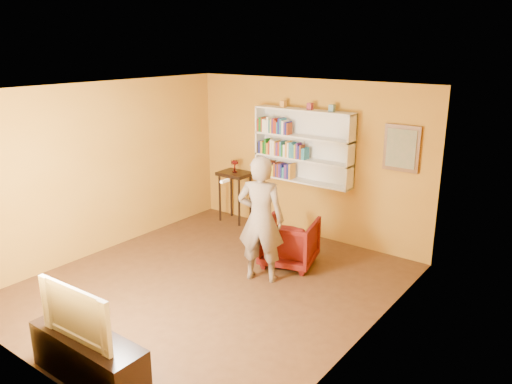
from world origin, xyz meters
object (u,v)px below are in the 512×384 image
bookshelf (305,146)px  armchair (289,242)px  tv_cabinet (89,357)px  ruby_lustre (235,163)px  television (84,310)px  console_table (235,181)px  person (261,219)px

bookshelf → armchair: bookshelf is taller
tv_cabinet → ruby_lustre: bearing=111.6°
ruby_lustre → television: 4.85m
ruby_lustre → tv_cabinet: ruby_lustre is taller
ruby_lustre → armchair: ruby_lustre is taller
console_table → television: bearing=-68.4°
console_table → ruby_lustre: bearing=-90.0°
armchair → person: person is taller
person → television: size_ratio=1.84×
ruby_lustre → tv_cabinet: size_ratio=0.17×
console_table → tv_cabinet: 4.87m
ruby_lustre → person: size_ratio=0.13×
armchair → television: television is taller
console_table → tv_cabinet: console_table is taller
tv_cabinet → console_table: bearing=111.6°
console_table → armchair: 2.18m
tv_cabinet → television: (-0.00, 0.00, 0.53)m
person → tv_cabinet: 2.91m
bookshelf → tv_cabinet: size_ratio=1.29×
ruby_lustre → person: bearing=-42.4°
console_table → person: bearing=-42.4°
armchair → tv_cabinet: armchair is taller
console_table → tv_cabinet: size_ratio=0.69×
bookshelf → television: (0.38, -4.66, -0.81)m
television → bookshelf: bearing=92.1°
ruby_lustre → armchair: 2.26m
bookshelf → console_table: 1.62m
armchair → person: (-0.05, -0.67, 0.54)m
ruby_lustre → television: size_ratio=0.23×
console_table → ruby_lustre: ruby_lustre is taller
console_table → person: person is taller
bookshelf → ruby_lustre: bearing=-173.5°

